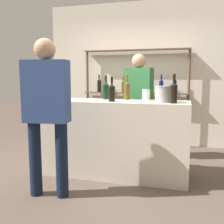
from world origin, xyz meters
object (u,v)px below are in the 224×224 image
at_px(counter_bottle_2, 106,90).
at_px(counter_bottle_3, 112,92).
at_px(ice_bucket, 163,94).
at_px(cork_jar, 146,95).
at_px(counter_bottle_0, 174,92).
at_px(counter_bottle_4, 66,91).
at_px(server_behind_counter, 138,98).
at_px(customer_left, 47,106).
at_px(counter_bottle_1, 127,90).
at_px(wine_glass, 175,93).

distance_m(counter_bottle_2, counter_bottle_3, 0.36).
distance_m(ice_bucket, cork_jar, 0.30).
xyz_separation_m(counter_bottle_0, counter_bottle_4, (-1.49, 0.17, -0.01)).
distance_m(server_behind_counter, customer_left, 1.82).
bearing_deg(server_behind_counter, counter_bottle_1, 8.64).
bearing_deg(ice_bucket, wine_glass, 53.30).
relative_size(counter_bottle_2, ice_bucket, 1.65).
distance_m(counter_bottle_2, customer_left, 1.10).
height_order(counter_bottle_1, cork_jar, counter_bottle_1).
bearing_deg(counter_bottle_1, ice_bucket, -27.49).
relative_size(counter_bottle_3, cork_jar, 2.05).
bearing_deg(counter_bottle_3, wine_glass, 17.63).
distance_m(counter_bottle_0, wine_glass, 0.28).
bearing_deg(server_behind_counter, wine_glass, 53.81).
xyz_separation_m(counter_bottle_4, cork_jar, (1.12, 0.10, -0.05)).
relative_size(counter_bottle_4, server_behind_counter, 0.19).
bearing_deg(counter_bottle_4, customer_left, -78.73).
bearing_deg(counter_bottle_2, counter_bottle_3, -60.87).
height_order(counter_bottle_3, counter_bottle_4, counter_bottle_4).
relative_size(counter_bottle_4, ice_bucket, 1.60).
bearing_deg(wine_glass, counter_bottle_3, -162.37).
distance_m(counter_bottle_2, counter_bottle_4, 0.56).
height_order(counter_bottle_0, ice_bucket, counter_bottle_0).
height_order(counter_bottle_2, customer_left, customer_left).
distance_m(ice_bucket, customer_left, 1.42).
bearing_deg(counter_bottle_2, cork_jar, -6.88).
bearing_deg(counter_bottle_1, counter_bottle_4, -168.06).
bearing_deg(counter_bottle_2, counter_bottle_1, 0.92).
bearing_deg(counter_bottle_3, customer_left, -126.87).
height_order(counter_bottle_3, server_behind_counter, server_behind_counter).
xyz_separation_m(ice_bucket, server_behind_counter, (-0.46, 0.90, -0.12)).
height_order(counter_bottle_4, ice_bucket, counter_bottle_4).
distance_m(counter_bottle_4, ice_bucket, 1.36).
relative_size(counter_bottle_1, counter_bottle_2, 1.07).
xyz_separation_m(counter_bottle_0, cork_jar, (-0.37, 0.28, -0.06)).
height_order(wine_glass, ice_bucket, ice_bucket).
distance_m(counter_bottle_1, ice_bucket, 0.58).
bearing_deg(customer_left, server_behind_counter, -30.23).
relative_size(counter_bottle_2, counter_bottle_3, 1.06).
distance_m(counter_bottle_1, counter_bottle_4, 0.86).
bearing_deg(server_behind_counter, counter_bottle_4, -34.40).
relative_size(counter_bottle_0, wine_glass, 2.44).
relative_size(counter_bottle_4, cork_jar, 2.12).
relative_size(wine_glass, cork_jar, 0.94).
relative_size(counter_bottle_3, ice_bucket, 1.56).
distance_m(counter_bottle_2, cork_jar, 0.59).
xyz_separation_m(counter_bottle_2, cork_jar, (0.59, -0.07, -0.05)).
relative_size(counter_bottle_0, ice_bucket, 1.74).
distance_m(cork_jar, customer_left, 1.35).
relative_size(counter_bottle_0, server_behind_counter, 0.21).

